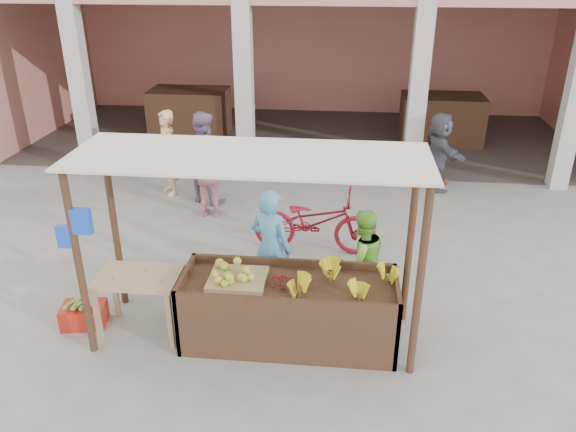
# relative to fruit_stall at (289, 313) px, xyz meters

# --- Properties ---
(ground) EXTENTS (60.00, 60.00, 0.00)m
(ground) POSITION_rel_fruit_stall_xyz_m (-0.50, 0.00, -0.40)
(ground) COLOR slate
(ground) RESTS_ON ground
(market_building) EXTENTS (14.40, 6.40, 4.20)m
(market_building) POSITION_rel_fruit_stall_xyz_m (-0.45, 8.93, 2.30)
(market_building) COLOR tan
(market_building) RESTS_ON ground
(fruit_stall) EXTENTS (2.60, 0.95, 0.80)m
(fruit_stall) POSITION_rel_fruit_stall_xyz_m (0.00, 0.00, 0.00)
(fruit_stall) COLOR #452C1B
(fruit_stall) RESTS_ON ground
(stall_awning) EXTENTS (4.09, 1.35, 2.39)m
(stall_awning) POSITION_rel_fruit_stall_xyz_m (-0.51, 0.06, 1.58)
(stall_awning) COLOR #452C1B
(stall_awning) RESTS_ON ground
(banana_heap) EXTENTS (1.18, 0.64, 0.21)m
(banana_heap) POSITION_rel_fruit_stall_xyz_m (0.62, -0.02, 0.51)
(banana_heap) COLOR yellow
(banana_heap) RESTS_ON fruit_stall
(melon_tray) EXTENTS (0.69, 0.60, 0.19)m
(melon_tray) POSITION_rel_fruit_stall_xyz_m (-0.63, 0.02, 0.49)
(melon_tray) COLOR #A78656
(melon_tray) RESTS_ON fruit_stall
(berry_heap) EXTENTS (0.39, 0.32, 0.12)m
(berry_heap) POSITION_rel_fruit_stall_xyz_m (-0.09, 0.01, 0.46)
(berry_heap) COLOR maroon
(berry_heap) RESTS_ON fruit_stall
(side_table) EXTENTS (1.01, 0.68, 0.82)m
(side_table) POSITION_rel_fruit_stall_xyz_m (-1.87, -0.01, 0.28)
(side_table) COLOR tan
(side_table) RESTS_ON ground
(papaya_pile) EXTENTS (0.75, 0.43, 0.22)m
(papaya_pile) POSITION_rel_fruit_stall_xyz_m (-1.87, -0.01, 0.52)
(papaya_pile) COLOR #43852B
(papaya_pile) RESTS_ON side_table
(red_crate) EXTENTS (0.60, 0.48, 0.28)m
(red_crate) POSITION_rel_fruit_stall_xyz_m (-2.68, 0.05, -0.26)
(red_crate) COLOR #B52013
(red_crate) RESTS_ON ground
(plantain_bundle) EXTENTS (0.40, 0.28, 0.08)m
(plantain_bundle) POSITION_rel_fruit_stall_xyz_m (-2.68, 0.05, -0.08)
(plantain_bundle) COLOR #629536
(plantain_bundle) RESTS_ON red_crate
(produce_sacks) EXTENTS (1.03, 0.77, 0.63)m
(produce_sacks) POSITION_rel_fruit_stall_xyz_m (2.43, 5.55, -0.09)
(produce_sacks) COLOR maroon
(produce_sacks) RESTS_ON ground
(vendor_blue) EXTENTS (0.81, 0.73, 1.79)m
(vendor_blue) POSITION_rel_fruit_stall_xyz_m (-0.33, 0.83, 0.49)
(vendor_blue) COLOR #54A7D0
(vendor_blue) RESTS_ON ground
(vendor_green) EXTENTS (0.84, 0.71, 1.52)m
(vendor_green) POSITION_rel_fruit_stall_xyz_m (0.87, 0.82, 0.36)
(vendor_green) COLOR #7FCE3E
(vendor_green) RESTS_ON ground
(motorcycle) EXTENTS (0.82, 2.11, 1.08)m
(motorcycle) POSITION_rel_fruit_stall_xyz_m (0.17, 2.37, 0.14)
(motorcycle) COLOR maroon
(motorcycle) RESTS_ON ground
(shopper_b) EXTENTS (0.97, 0.53, 1.64)m
(shopper_b) POSITION_rel_fruit_stall_xyz_m (-1.80, 3.53, 0.42)
(shopper_b) COLOR pink
(shopper_b) RESTS_ON ground
(shopper_d) EXTENTS (1.04, 1.67, 1.68)m
(shopper_d) POSITION_rel_fruit_stall_xyz_m (2.48, 5.29, 0.44)
(shopper_d) COLOR #4A4A57
(shopper_d) RESTS_ON ground
(shopper_e) EXTENTS (0.79, 0.82, 1.76)m
(shopper_e) POSITION_rel_fruit_stall_xyz_m (-2.86, 4.50, 0.48)
(shopper_e) COLOR #ECAE7F
(shopper_e) RESTS_ON ground
(shopper_f) EXTENTS (1.08, 0.88, 1.94)m
(shopper_f) POSITION_rel_fruit_stall_xyz_m (-2.07, 4.21, 0.57)
(shopper_f) COLOR gray
(shopper_f) RESTS_ON ground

